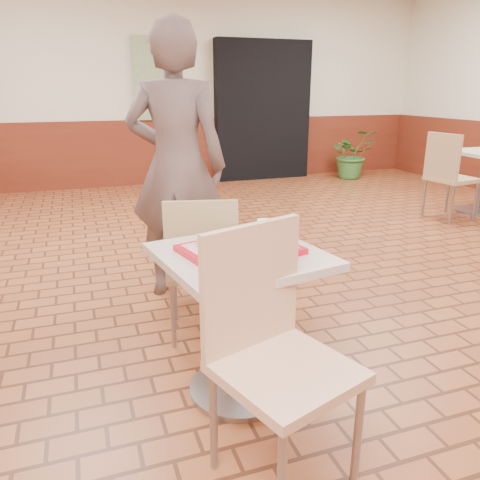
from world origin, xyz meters
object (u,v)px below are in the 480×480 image
object	(u,v)px
ring_donut	(206,240)
chair_second_left	(448,172)
long_john_donut	(253,243)
paper_cup	(264,229)
chair_main_back	(201,262)
customer	(177,166)
serving_tray	(240,249)
main_table	(240,300)
chair_main_front	(272,343)
potted_plant	(352,154)

from	to	relation	value
ring_donut	chair_second_left	size ratio (longest dim) A/B	0.09
long_john_donut	paper_cup	size ratio (longest dim) A/B	1.92
ring_donut	paper_cup	xyz separation A→B (m)	(0.29, -0.01, 0.03)
chair_main_back	ring_donut	distance (m)	0.58
chair_main_back	long_john_donut	size ratio (longest dim) A/B	5.20
ring_donut	chair_second_left	distance (m)	4.10
long_john_donut	customer	bearing A→B (deg)	92.76
long_john_donut	serving_tray	bearing A→B (deg)	136.45
main_table	chair_main_front	xyz separation A→B (m)	(-0.04, -0.49, 0.05)
chair_main_back	chair_second_left	distance (m)	3.76
long_john_donut	potted_plant	distance (m)	6.23
customer	chair_second_left	world-z (taller)	customer
serving_tray	main_table	bearing A→B (deg)	0.00
ring_donut	paper_cup	size ratio (longest dim) A/B	1.05
chair_main_front	potted_plant	xyz separation A→B (m)	(3.77, 5.46, -0.14)
potted_plant	main_table	bearing A→B (deg)	-126.83
main_table	customer	world-z (taller)	customer
ring_donut	potted_plant	world-z (taller)	potted_plant
chair_main_back	paper_cup	xyz separation A→B (m)	(0.19, -0.50, 0.32)
customer	ring_donut	bearing A→B (deg)	107.01
customer	serving_tray	xyz separation A→B (m)	(0.02, -1.29, -0.19)
chair_main_back	paper_cup	size ratio (longest dim) A/B	10.00
paper_cup	potted_plant	size ratio (longest dim) A/B	0.11
main_table	chair_main_back	world-z (taller)	chair_main_back
serving_tray	ring_donut	world-z (taller)	ring_donut
paper_cup	serving_tray	bearing A→B (deg)	-151.16
serving_tray	chair_second_left	size ratio (longest dim) A/B	0.50
chair_main_front	potted_plant	world-z (taller)	chair_main_front
main_table	chair_second_left	size ratio (longest dim) A/B	0.75
chair_main_front	paper_cup	size ratio (longest dim) A/B	11.14
serving_tray	chair_main_front	bearing A→B (deg)	-95.02
customer	chair_second_left	size ratio (longest dim) A/B	1.91
customer	serving_tray	size ratio (longest dim) A/B	3.84
main_table	long_john_donut	distance (m)	0.30
long_john_donut	potted_plant	xyz separation A→B (m)	(3.68, 5.02, -0.39)
long_john_donut	potted_plant	size ratio (longest dim) A/B	0.21
serving_tray	paper_cup	size ratio (longest dim) A/B	5.57
serving_tray	chair_second_left	world-z (taller)	chair_second_left
main_table	serving_tray	xyz separation A→B (m)	(0.00, 0.00, 0.26)
chair_main_front	chair_main_back	distance (m)	1.07
main_table	long_john_donut	xyz separation A→B (m)	(0.05, -0.05, 0.30)
main_table	paper_cup	xyz separation A→B (m)	(0.15, 0.08, 0.32)
customer	potted_plant	distance (m)	5.28
chair_main_front	chair_second_left	world-z (taller)	chair_second_left
long_john_donut	main_table	bearing A→B (deg)	136.45
serving_tray	paper_cup	bearing A→B (deg)	28.84
chair_main_front	ring_donut	size ratio (longest dim) A/B	10.56
potted_plant	ring_donut	bearing A→B (deg)	-128.32
main_table	paper_cup	size ratio (longest dim) A/B	8.38
long_john_donut	paper_cup	bearing A→B (deg)	50.98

